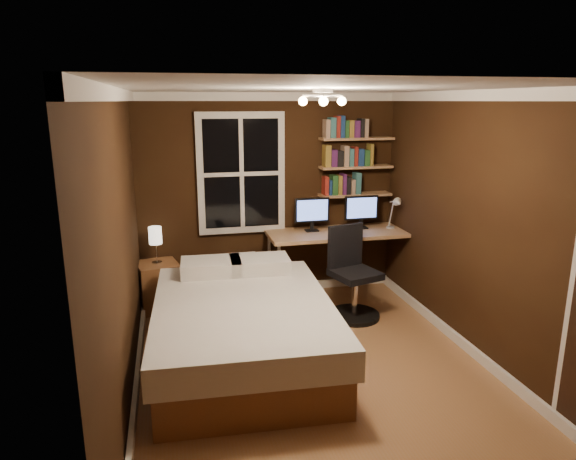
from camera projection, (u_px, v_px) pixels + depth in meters
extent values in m
plane|color=#98673C|center=(315.00, 372.00, 4.68)|extent=(4.20, 4.20, 0.00)
cube|color=black|center=(269.00, 196.00, 6.36)|extent=(3.20, 0.04, 2.50)
cube|color=black|center=(121.00, 252.00, 4.02)|extent=(0.04, 4.20, 2.50)
cube|color=black|center=(483.00, 229.00, 4.73)|extent=(0.04, 4.20, 2.50)
cube|color=white|center=(319.00, 88.00, 4.07)|extent=(3.20, 4.20, 0.02)
cube|color=silver|center=(241.00, 174.00, 6.18)|extent=(1.06, 0.06, 1.46)
cube|color=#AB7A53|center=(355.00, 195.00, 6.49)|extent=(0.92, 0.22, 0.03)
cube|color=#AB7A53|center=(356.00, 167.00, 6.40)|extent=(0.92, 0.22, 0.03)
cube|color=#AB7A53|center=(357.00, 139.00, 6.31)|extent=(0.92, 0.22, 0.03)
cube|color=brown|center=(244.00, 345.00, 4.82)|extent=(1.63, 2.25, 0.35)
cube|color=silver|center=(243.00, 315.00, 4.75)|extent=(1.73, 2.32, 0.26)
cube|color=silver|center=(211.00, 267.00, 5.46)|extent=(0.65, 0.47, 0.15)
cube|color=silver|center=(260.00, 264.00, 5.55)|extent=(0.65, 0.47, 0.15)
cube|color=brown|center=(159.00, 286.00, 6.05)|extent=(0.54, 0.54, 0.56)
cube|color=silver|center=(241.00, 275.00, 6.41)|extent=(0.38, 0.13, 0.56)
cube|color=#AB7A53|center=(340.00, 233.00, 6.31)|extent=(1.78, 0.67, 0.04)
cylinder|color=beige|center=(279.00, 278.00, 5.95)|extent=(0.04, 0.04, 0.80)
cylinder|color=beige|center=(410.00, 268.00, 6.32)|extent=(0.04, 0.04, 0.80)
cylinder|color=beige|center=(269.00, 263.00, 6.51)|extent=(0.04, 0.04, 0.80)
cylinder|color=beige|center=(391.00, 255.00, 6.87)|extent=(0.04, 0.04, 0.80)
cylinder|color=black|center=(354.00, 315.00, 5.86)|extent=(0.58, 0.58, 0.05)
cylinder|color=silver|center=(355.00, 295.00, 5.80)|extent=(0.06, 0.06, 0.43)
cube|color=black|center=(355.00, 274.00, 5.74)|extent=(0.58, 0.58, 0.07)
cube|color=black|center=(345.00, 246.00, 5.84)|extent=(0.45, 0.18, 0.49)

